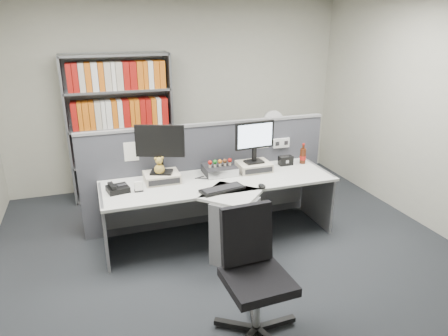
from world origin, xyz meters
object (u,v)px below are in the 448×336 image
object	(u,v)px
desk	(226,209)
speaker	(286,161)
mouse	(262,186)
desk_phone	(117,189)
monitor_left	(160,145)
desktop_pc	(220,170)
office_chair	(253,270)
monitor_right	(255,139)
cola_bottle	(303,156)
shelving_unit	(121,129)
desk_fan	(273,123)
keyboard	(222,189)
filing_cabinet	(271,166)
desk_calendar	(139,187)

from	to	relation	value
desk	speaker	world-z (taller)	speaker
mouse	desk_phone	size ratio (longest dim) A/B	0.47
monitor_left	desk_phone	world-z (taller)	monitor_left
desktop_pc	office_chair	bearing A→B (deg)	-99.21
desk	monitor_right	distance (m)	0.90
monitor_left	desktop_pc	world-z (taller)	monitor_left
cola_bottle	shelving_unit	size ratio (longest dim) A/B	0.13
monitor_right	speaker	size ratio (longest dim) A/B	2.90
mouse	shelving_unit	bearing A→B (deg)	122.20
monitor_left	mouse	world-z (taller)	monitor_left
monitor_right	office_chair	world-z (taller)	monitor_right
desk	desk_fan	xyz separation A→B (m)	(1.20, 1.40, 0.55)
keyboard	desk_fan	bearing A→B (deg)	49.36
cola_bottle	filing_cabinet	world-z (taller)	cola_bottle
monitor_right	filing_cabinet	bearing A→B (deg)	54.89
desk	office_chair	world-z (taller)	office_chair
shelving_unit	cola_bottle	bearing A→B (deg)	-34.62
speaker	desk_calendar	bearing A→B (deg)	-172.10
desk_phone	office_chair	size ratio (longest dim) A/B	0.24
monitor_right	office_chair	bearing A→B (deg)	-112.55
speaker	filing_cabinet	xyz separation A→B (m)	(0.27, 0.96, -0.43)
desk_calendar	office_chair	xyz separation A→B (m)	(0.69, -1.48, -0.22)
desktop_pc	speaker	size ratio (longest dim) A/B	2.15
desk_calendar	shelving_unit	xyz separation A→B (m)	(-0.00, 1.66, 0.21)
desk	keyboard	size ratio (longest dim) A/B	5.23
desk	monitor_right	xyz separation A→B (m)	(0.49, 0.38, 0.66)
desk_calendar	mouse	bearing A→B (deg)	-14.93
desk	desk_calendar	distance (m)	0.97
keyboard	office_chair	bearing A→B (deg)	-96.88
monitor_left	desk_calendar	size ratio (longest dim) A/B	5.03
monitor_left	filing_cabinet	distance (m)	2.22
desk	desktop_pc	bearing A→B (deg)	80.92
monitor_right	desk_phone	distance (m)	1.64
monitor_left	desk_fan	distance (m)	2.08
mouse	office_chair	distance (m)	1.29
desktop_pc	office_chair	distance (m)	1.74
monitor_right	speaker	distance (m)	0.56
cola_bottle	desk_fan	xyz separation A→B (m)	(0.04, 0.97, 0.19)
desktop_pc	desk_calendar	size ratio (longest dim) A/B	3.39
monitor_left	speaker	distance (m)	1.59
desktop_pc	mouse	world-z (taller)	desktop_pc
desk_calendar	office_chair	world-z (taller)	office_chair
keyboard	speaker	size ratio (longest dim) A/B	2.94
mouse	desk_calendar	distance (m)	1.30
shelving_unit	filing_cabinet	distance (m)	2.24
monitor_left	filing_cabinet	bearing A→B (deg)	29.25
desk	speaker	size ratio (longest dim) A/B	15.34
desk_fan	office_chair	size ratio (longest dim) A/B	0.47
monitor_right	office_chair	size ratio (longest dim) A/B	0.48
desk	office_chair	bearing A→B (deg)	-99.25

